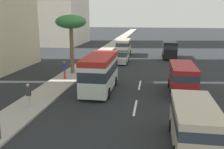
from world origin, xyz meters
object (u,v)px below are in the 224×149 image
at_px(pedestrian_near_lamp, 29,94).
at_px(van_sixth, 194,123).
at_px(minibus_lead, 100,72).
at_px(pedestrian_mid_block, 64,69).
at_px(van_fourth, 170,49).
at_px(palm_tree, 71,23).
at_px(van_third, 183,77).
at_px(car_fifth, 121,58).
at_px(van_second, 124,46).

bearing_deg(pedestrian_near_lamp, van_sixth, 153.64).
distance_m(minibus_lead, pedestrian_mid_block, 5.18).
height_order(van_fourth, van_sixth, van_fourth).
height_order(pedestrian_mid_block, palm_tree, palm_tree).
relative_size(minibus_lead, van_fourth, 1.34).
bearing_deg(pedestrian_mid_block, van_third, -56.19).
relative_size(van_third, car_fifth, 1.19).
xyz_separation_m(car_fifth, van_sixth, (-22.09, -6.36, 0.55)).
xyz_separation_m(car_fifth, pedestrian_near_lamp, (-18.36, 4.22, 0.33)).
xyz_separation_m(van_fourth, palm_tree, (-12.68, 11.15, 4.12)).
height_order(van_fourth, car_fifth, van_fourth).
relative_size(van_third, van_sixth, 1.05).
bearing_deg(car_fifth, van_third, 27.68).
distance_m(minibus_lead, van_fourth, 19.58).
relative_size(van_second, pedestrian_mid_block, 2.54).
bearing_deg(pedestrian_mid_block, van_sixth, -90.97).
height_order(van_third, car_fifth, van_third).
xyz_separation_m(pedestrian_near_lamp, palm_tree, (10.76, 0.24, 4.49)).
relative_size(van_third, van_fourth, 1.07).
relative_size(minibus_lead, pedestrian_near_lamp, 3.92).
xyz_separation_m(van_second, van_fourth, (-1.57, -7.13, -0.03)).
height_order(van_second, car_fifth, van_second).
distance_m(van_second, pedestrian_mid_block, 17.43).
distance_m(van_second, van_sixth, 29.52).
bearing_deg(car_fifth, pedestrian_mid_block, -23.20).
relative_size(pedestrian_near_lamp, palm_tree, 0.26).
bearing_deg(van_fourth, minibus_lead, 159.42).
bearing_deg(minibus_lead, pedestrian_mid_block, -124.74).
height_order(van_third, pedestrian_near_lamp, van_third).
bearing_deg(palm_tree, pedestrian_near_lamp, -178.70).
height_order(van_fourth, pedestrian_mid_block, van_fourth).
height_order(minibus_lead, van_sixth, minibus_lead).
distance_m(pedestrian_mid_block, palm_tree, 5.16).
xyz_separation_m(minibus_lead, van_sixth, (-8.83, -6.55, -0.41)).
relative_size(car_fifth, palm_tree, 0.69).
bearing_deg(van_sixth, van_third, -2.35).
height_order(van_third, van_fourth, van_fourth).
bearing_deg(van_fourth, pedestrian_mid_block, 144.16).
xyz_separation_m(car_fifth, palm_tree, (-7.60, 4.46, 4.82)).
bearing_deg(van_fourth, van_sixth, 179.29).
distance_m(car_fifth, pedestrian_mid_block, 11.23).
bearing_deg(van_second, pedestrian_mid_block, -13.24).
bearing_deg(palm_tree, van_fourth, -41.34).
distance_m(van_fourth, van_sixth, 27.16).
bearing_deg(palm_tree, van_second, -15.79).
distance_m(van_second, car_fifth, 6.70).
relative_size(van_second, van_third, 0.89).
bearing_deg(van_fourth, pedestrian_near_lamp, 155.03).
bearing_deg(van_third, pedestrian_mid_block, 77.26).
relative_size(van_fourth, van_sixth, 0.98).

